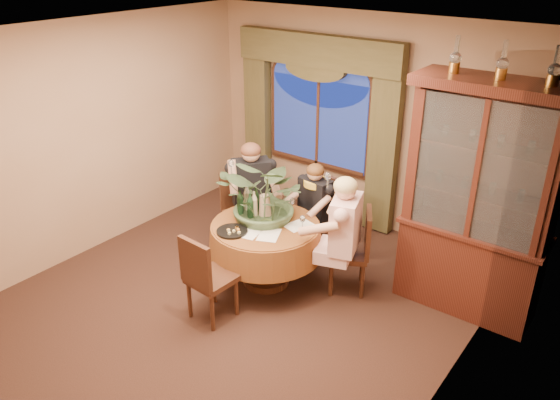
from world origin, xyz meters
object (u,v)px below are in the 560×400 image
Objects in this scene: oil_lamp_right at (555,66)px; wine_bottle_1 at (256,200)px; chair_right at (348,251)px; person_pink at (345,240)px; stoneware_vase at (265,206)px; wine_bottle_4 at (247,199)px; chair_back_right at (323,220)px; olive_bowl at (267,224)px; wine_bottle_3 at (254,205)px; china_cabinet at (478,203)px; oil_lamp_center at (503,60)px; wine_bottle_0 at (240,204)px; centerpiece_plant at (268,165)px; person_scarf at (315,211)px; oil_lamp_left at (456,55)px; chair_front_left at (212,277)px; person_back at (252,197)px; chair_back at (242,213)px; dining_table at (266,254)px; wine_bottle_2 at (250,207)px.

oil_lamp_right is 1.03× the size of wine_bottle_1.
wine_bottle_1 reaches higher than chair_right.
person_pink is 0.97m from stoneware_vase.
oil_lamp_right reaches higher than chair_right.
wine_bottle_1 is 1.00× the size of wine_bottle_4.
chair_back_right is at bearing 24.09° from chair_right.
wine_bottle_3 reaches higher than olive_bowl.
chair_right is at bearing -157.71° from china_cabinet.
person_pink is (-1.11, -0.65, -1.89)m from oil_lamp_center.
chair_right is at bearing 23.41° from wine_bottle_0.
chair_back_right is 1.22m from centerpiece_plant.
person_scarf reaches higher than wine_bottle_4.
person_scarf is 3.74× the size of wine_bottle_4.
chair_right is (-0.73, -0.47, -2.13)m from oil_lamp_left.
chair_back_right is 1.00× the size of chair_front_left.
person_back reaches higher than wine_bottle_3.
oil_lamp_left is at bearing 23.80° from wine_bottle_1.
stoneware_vase is at bearing -158.76° from oil_lamp_center.
wine_bottle_3 reaches higher than chair_right.
oil_lamp_right is (0.85, 0.00, 0.00)m from oil_lamp_left.
wine_bottle_3 is at bearing 84.53° from chair_back.
person_scarf reaches higher than chair_back.
wine_bottle_3 reaches higher than stoneware_vase.
oil_lamp_left reaches higher than wine_bottle_1.
person_back is at bearing 140.77° from olive_bowl.
china_cabinet is at bearing 21.24° from stoneware_vase.
stoneware_vase is 0.15m from wine_bottle_1.
chair_back reaches higher than olive_bowl.
chair_back_right is (0.18, 0.90, 0.10)m from dining_table.
chair_back_right is at bearing 69.83° from stoneware_vase.
person_pink is at bearing 151.28° from person_scarf.
wine_bottle_2 is at bearing -40.17° from wine_bottle_4.
chair_front_left is at bearing -95.98° from olive_bowl.
dining_table is at bearing 90.00° from person_scarf.
chair_right is 0.94m from olive_bowl.
oil_lamp_left is at bearing 23.44° from wine_bottle_4.
chair_right is 1.44m from person_back.
chair_right is 0.30m from person_pink.
chair_right is 1.17m from wine_bottle_2.
oil_lamp_right is 0.24× the size of person_pink.
wine_bottle_0 is (-1.12, -0.49, 0.44)m from chair_right.
wine_bottle_0 is (-0.44, -0.85, 0.30)m from person_scarf.
centerpiece_plant is at bearing -161.80° from oil_lamp_right.
chair_back is 0.84× the size of centerpiece_plant.
wine_bottle_4 reaches higher than stoneware_vase.
oil_lamp_center reaches higher than person_scarf.
person_scarf is at bearing 61.82° from wine_bottle_1.
oil_lamp_right reaches higher than wine_bottle_2.
wine_bottle_2 is at bearing 78.48° from person_scarf.
centerpiece_plant is (0.68, -0.33, 0.92)m from chair_back.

